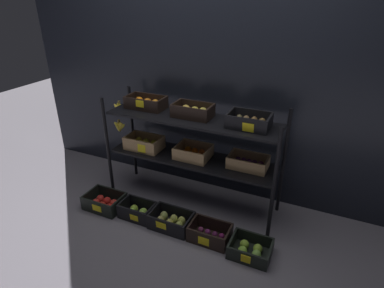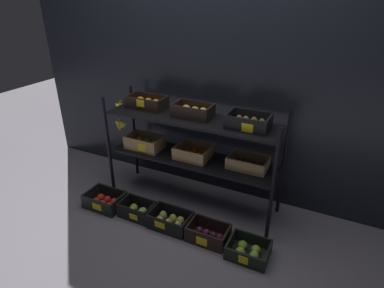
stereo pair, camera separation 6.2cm
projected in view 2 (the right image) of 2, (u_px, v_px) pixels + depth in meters
ground_plane at (192, 201)px, 3.08m from camera, size 10.00×10.00×0.00m
storefront_wall at (211, 90)px, 2.97m from camera, size 3.95×0.12×2.00m
display_rack at (190, 136)px, 2.80m from camera, size 1.68×0.44×1.00m
crate_ground_apple_red at (105, 201)px, 2.99m from camera, size 0.35×0.26×0.14m
crate_ground_apple_green at (137, 210)px, 2.86m from camera, size 0.31×0.21×0.14m
crate_ground_pear at (170, 221)px, 2.72m from camera, size 0.36×0.24×0.14m
crate_ground_plum at (208, 235)px, 2.58m from camera, size 0.33×0.22×0.14m
crate_ground_rightmost_apple_green at (248, 251)px, 2.42m from camera, size 0.31×0.26×0.12m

